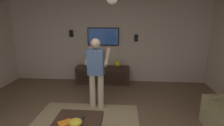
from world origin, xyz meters
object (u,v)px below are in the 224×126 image
object	(u,v)px
media_console	(103,75)
remote_black	(82,119)
person_standing	(96,69)
book	(65,123)
wall_speaker_right	(71,34)
bowl	(76,122)
wall_speaker_left	(136,38)
tv	(103,37)
vase_round	(118,64)

from	to	relation	value
media_console	remote_black	size ratio (longest dim) A/B	11.33
person_standing	book	xyz separation A→B (m)	(-1.36, 0.30, -0.51)
person_standing	wall_speaker_right	xyz separation A→B (m)	(1.83, 1.10, 0.64)
person_standing	bowl	bearing A→B (deg)	-179.75
book	wall_speaker_left	distance (m)	3.60
tv	book	xyz separation A→B (m)	(-3.18, 0.24, -1.07)
tv	remote_black	size ratio (longest dim) A/B	6.70
wall_speaker_left	vase_round	bearing A→B (deg)	111.81
book	remote_black	bearing A→B (deg)	-4.94
person_standing	wall_speaker_left	world-z (taller)	person_standing
wall_speaker_left	wall_speaker_right	xyz separation A→B (m)	(0.00, 2.08, 0.13)
book	wall_speaker_right	bearing A→B (deg)	66.60
tv	remote_black	xyz separation A→B (m)	(-3.03, -0.00, -1.07)
media_console	vase_round	world-z (taller)	vase_round
remote_black	book	size ratio (longest dim) A/B	0.68
tv	media_console	bearing A→B (deg)	0.00
vase_round	wall_speaker_right	size ratio (longest dim) A/B	1.00
person_standing	vase_round	size ratio (longest dim) A/B	7.45
book	wall_speaker_left	xyz separation A→B (m)	(3.20, -1.28, 1.03)
tv	person_standing	world-z (taller)	tv
book	vase_round	xyz separation A→B (m)	(2.97, -0.71, 0.24)
vase_round	wall_speaker_left	world-z (taller)	wall_speaker_left
vase_round	wall_speaker_left	bearing A→B (deg)	-68.19
media_console	book	bearing A→B (deg)	-4.66
wall_speaker_left	person_standing	bearing A→B (deg)	151.82
wall_speaker_left	bowl	bearing A→B (deg)	160.93
remote_black	wall_speaker_left	distance (m)	3.38
bowl	remote_black	distance (m)	0.18
media_console	tv	size ratio (longest dim) A/B	1.69
media_console	person_standing	size ratio (longest dim) A/B	1.04
tv	remote_black	distance (m)	3.22
remote_black	book	bearing A→B (deg)	-50.25
person_standing	wall_speaker_right	bearing A→B (deg)	36.50
book	tv	bearing A→B (deg)	48.21
remote_black	book	world-z (taller)	book
book	vase_round	bearing A→B (deg)	38.98
remote_black	wall_speaker_right	bearing A→B (deg)	-153.87
person_standing	book	distance (m)	1.49
person_standing	bowl	world-z (taller)	person_standing
person_standing	wall_speaker_left	xyz separation A→B (m)	(1.83, -0.98, 0.52)
bowl	wall_speaker_right	world-z (taller)	wall_speaker_right
remote_black	wall_speaker_right	distance (m)	3.42
bowl	remote_black	bearing A→B (deg)	-22.54
person_standing	book	world-z (taller)	person_standing
tv	wall_speaker_right	xyz separation A→B (m)	(0.01, 1.04, 0.09)
person_standing	vase_round	distance (m)	1.68
media_console	wall_speaker_right	bearing A→B (deg)	-103.69
bowl	remote_black	xyz separation A→B (m)	(0.17, -0.07, -0.04)
wall_speaker_right	wall_speaker_left	bearing A→B (deg)	-90.00
person_standing	bowl	xyz separation A→B (m)	(-1.37, 0.13, -0.48)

